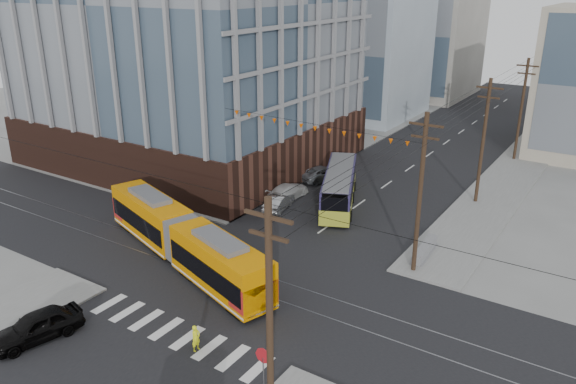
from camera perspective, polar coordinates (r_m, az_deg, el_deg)
name	(u,v)px	position (r m, az deg, el deg)	size (l,w,h in m)	color
ground	(212,309)	(34.81, -7.78, -11.67)	(160.00, 160.00, 0.00)	slate
office_building	(186,23)	(61.41, -10.33, 16.49)	(30.00, 25.00, 28.60)	#381E16
bg_bldg_nw_near	(354,51)	(83.05, 6.71, 14.05)	(18.00, 16.00, 18.00)	#8C99A5
bg_bldg_nw_far	(424,34)	(100.11, 13.67, 15.33)	(16.00, 18.00, 20.00)	gray
utility_pole_near	(270,323)	(23.42, -1.87, -13.15)	(0.30, 0.30, 11.00)	black
utility_pole_far	(547,89)	(79.76, 24.79, 9.49)	(0.30, 0.30, 11.00)	black
streetcar	(183,239)	(39.54, -10.62, -4.73)	(18.42, 2.59, 3.55)	#D77C00
city_bus	(339,187)	(49.23, 5.23, 0.53)	(2.44, 11.24, 3.18)	#2B234E
black_sedan	(37,326)	(34.41, -24.13, -12.32)	(1.94, 4.83, 1.64)	black
parked_car_silver	(279,202)	(48.18, -0.96, -1.03)	(1.41, 4.03, 1.33)	gray
parked_car_white	(288,191)	(50.52, 0.00, 0.08)	(1.96, 4.83, 1.40)	silver
parked_car_grey	(324,173)	(55.37, 3.63, 1.92)	(2.29, 4.97, 1.38)	slate
pedestrian	(196,338)	(31.13, -9.34, -14.45)	(0.55, 0.36, 1.51)	#F0F818
stop_sign	(263,376)	(27.40, -2.51, -18.18)	(0.82, 0.82, 2.70)	#AB161E
jersey_barrier	(425,250)	(41.50, 13.70, -5.78)	(0.95, 4.21, 0.84)	slate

